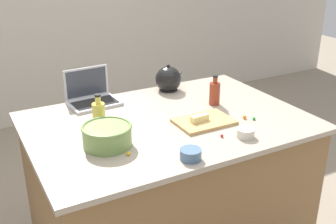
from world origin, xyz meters
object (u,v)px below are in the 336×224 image
(mixing_bowl_large, at_px, (107,135))
(ramekin_small, at_px, (191,154))
(bottle_oil, at_px, (99,115))
(bottle_soy, at_px, (215,93))
(butter_stick_left, at_px, (200,118))
(laptop, at_px, (92,96))
(cutting_board, at_px, (204,121))
(ramekin_medium, at_px, (246,133))
(kettle, at_px, (168,79))

(mixing_bowl_large, height_order, ramekin_small, mixing_bowl_large)
(mixing_bowl_large, distance_m, bottle_oil, 0.21)
(mixing_bowl_large, distance_m, bottle_soy, 0.83)
(bottle_oil, height_order, butter_stick_left, bottle_oil)
(laptop, distance_m, butter_stick_left, 0.75)
(mixing_bowl_large, xyz_separation_m, cutting_board, (0.59, 0.00, -0.05))
(mixing_bowl_large, height_order, ramekin_medium, mixing_bowl_large)
(laptop, relative_size, kettle, 1.51)
(bottle_soy, height_order, ramekin_small, bottle_soy)
(kettle, relative_size, butter_stick_left, 1.94)
(cutting_board, distance_m, ramekin_small, 0.43)
(laptop, xyz_separation_m, butter_stick_left, (0.43, -0.61, -0.01))
(butter_stick_left, bearing_deg, ramekin_medium, -64.18)
(mixing_bowl_large, relative_size, ramekin_medium, 2.67)
(laptop, distance_m, ramekin_small, 0.95)
(cutting_board, bearing_deg, laptop, 127.44)
(laptop, height_order, cutting_board, laptop)
(bottle_oil, bearing_deg, kettle, 30.57)
(bottle_soy, bearing_deg, butter_stick_left, -139.35)
(kettle, distance_m, cutting_board, 0.60)
(bottle_oil, distance_m, cutting_board, 0.60)
(ramekin_small, bearing_deg, bottle_soy, 46.75)
(butter_stick_left, bearing_deg, kettle, 78.78)
(bottle_oil, bearing_deg, bottle_soy, 0.19)
(bottle_soy, xyz_separation_m, ramekin_medium, (-0.12, -0.47, -0.05))
(laptop, xyz_separation_m, mixing_bowl_large, (-0.12, -0.61, 0.01))
(kettle, xyz_separation_m, ramekin_small, (-0.37, -0.91, -0.05))
(ramekin_medium, bearing_deg, mixing_bowl_large, 159.43)
(mixing_bowl_large, bearing_deg, cutting_board, 0.23)
(kettle, height_order, ramekin_medium, kettle)
(laptop, bearing_deg, ramekin_small, -79.29)
(mixing_bowl_large, bearing_deg, kettle, 41.19)
(cutting_board, height_order, butter_stick_left, butter_stick_left)
(laptop, distance_m, cutting_board, 0.76)
(kettle, xyz_separation_m, cutting_board, (-0.09, -0.59, -0.07))
(bottle_soy, relative_size, ramekin_medium, 2.01)
(mixing_bowl_large, relative_size, butter_stick_left, 2.34)
(butter_stick_left, bearing_deg, laptop, 125.60)
(bottle_soy, bearing_deg, bottle_oil, -179.81)
(bottle_oil, distance_m, bottle_soy, 0.77)
(mixing_bowl_large, xyz_separation_m, kettle, (0.67, 0.59, 0.02))
(cutting_board, xyz_separation_m, butter_stick_left, (-0.03, 0.00, 0.03))
(butter_stick_left, relative_size, ramekin_medium, 1.14)
(bottle_soy, bearing_deg, kettle, 109.03)
(butter_stick_left, relative_size, ramekin_small, 1.05)
(kettle, height_order, butter_stick_left, kettle)
(mixing_bowl_large, distance_m, kettle, 0.90)
(bottle_soy, relative_size, ramekin_small, 1.85)
(bottle_soy, bearing_deg, laptop, 149.85)
(laptop, relative_size, cutting_board, 0.99)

